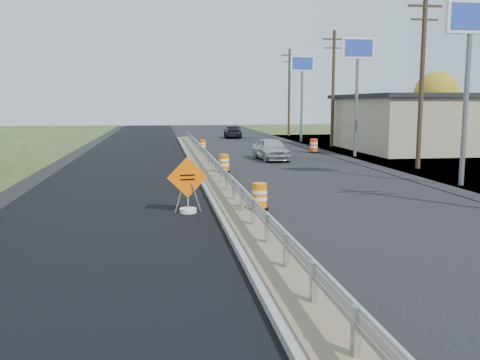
{
  "coord_description": "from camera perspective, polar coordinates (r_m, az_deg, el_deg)",
  "views": [
    {
      "loc": [
        -2.55,
        -18.5,
        3.61
      ],
      "look_at": [
        0.03,
        -1.31,
        1.1
      ],
      "focal_mm": 40.0,
      "sensor_mm": 36.0,
      "label": 1
    }
  ],
  "objects": [
    {
      "name": "utility_pole_nmid",
      "position": [
        44.78,
        9.91,
        9.79
      ],
      "size": [
        1.9,
        0.26,
        9.4
      ],
      "color": "#473523",
      "rests_on": "ground"
    },
    {
      "name": "retail_building_near",
      "position": [
        45.14,
        23.02,
        5.72
      ],
      "size": [
        18.5,
        12.5,
        4.27
      ],
      "color": "tan",
      "rests_on": "ground"
    },
    {
      "name": "barrel_median_mid",
      "position": [
        26.29,
        -1.71,
        1.77
      ],
      "size": [
        0.61,
        0.61,
        0.89
      ],
      "color": "black",
      "rests_on": "median"
    },
    {
      "name": "tree_far_yellow",
      "position": [
        59.76,
        20.25,
        8.61
      ],
      "size": [
        4.62,
        4.62,
        6.86
      ],
      "color": "#473523",
      "rests_on": "ground"
    },
    {
      "name": "caution_sign",
      "position": [
        17.71,
        -5.59,
        -2.02
      ],
      "size": [
        1.35,
        0.57,
        1.87
      ],
      "rotation": [
        0.0,
        0.0,
        0.17
      ],
      "color": "white",
      "rests_on": "ground"
    },
    {
      "name": "car_silver",
      "position": [
        34.1,
        3.34,
        3.32
      ],
      "size": [
        2.0,
        4.27,
        1.41
      ],
      "primitive_type": "imported",
      "rotation": [
        0.0,
        0.0,
        0.08
      ],
      "color": "silver",
      "rests_on": "ground"
    },
    {
      "name": "median",
      "position": [
        26.85,
        -3.01,
        0.72
      ],
      "size": [
        1.6,
        55.0,
        0.23
      ],
      "color": "gray",
      "rests_on": "ground"
    },
    {
      "name": "guardrail",
      "position": [
        27.76,
        -3.22,
        2.24
      ],
      "size": [
        0.1,
        46.15,
        0.72
      ],
      "color": "silver",
      "rests_on": "median"
    },
    {
      "name": "barrel_shoulder_mid",
      "position": [
        39.57,
        7.88,
        3.61
      ],
      "size": [
        0.69,
        0.69,
        1.01
      ],
      "color": "black",
      "rests_on": "ground"
    },
    {
      "name": "barrel_median_near",
      "position": [
        17.02,
        2.1,
        -1.83
      ],
      "size": [
        0.59,
        0.59,
        0.86
      ],
      "color": "black",
      "rests_on": "median"
    },
    {
      "name": "car_dark_far",
      "position": [
        55.99,
        -0.78,
        5.16
      ],
      "size": [
        2.1,
        4.45,
        1.26
      ],
      "primitive_type": "imported",
      "rotation": [
        0.0,
        0.0,
        3.06
      ],
      "color": "black",
      "rests_on": "ground"
    },
    {
      "name": "barrel_median_far",
      "position": [
        38.23,
        -4.0,
        3.69
      ],
      "size": [
        0.53,
        0.53,
        0.78
      ],
      "color": "black",
      "rests_on": "median"
    },
    {
      "name": "pylon_sign_south",
      "position": [
        25.31,
        23.32,
        14.07
      ],
      "size": [
        2.2,
        0.3,
        7.9
      ],
      "color": "slate",
      "rests_on": "ground"
    },
    {
      "name": "milled_overlay",
      "position": [
        28.78,
        -12.15,
        0.84
      ],
      "size": [
        7.2,
        120.0,
        0.01
      ],
      "primitive_type": "cube",
      "color": "black",
      "rests_on": "ground"
    },
    {
      "name": "ground",
      "position": [
        19.02,
        -0.67,
        -2.73
      ],
      "size": [
        140.0,
        140.0,
        0.0
      ],
      "primitive_type": "plane",
      "color": "black",
      "rests_on": "ground"
    },
    {
      "name": "pylon_sign_north",
      "position": [
        50.3,
        6.65,
        11.43
      ],
      "size": [
        2.2,
        0.3,
        7.9
      ],
      "color": "slate",
      "rests_on": "ground"
    },
    {
      "name": "pylon_sign_mid",
      "position": [
        36.99,
        12.45,
        12.47
      ],
      "size": [
        2.2,
        0.3,
        7.9
      ],
      "color": "slate",
      "rests_on": "ground"
    },
    {
      "name": "utility_pole_smid",
      "position": [
        30.91,
        18.83,
        10.24
      ],
      "size": [
        1.9,
        0.26,
        9.4
      ],
      "color": "#473523",
      "rests_on": "ground"
    },
    {
      "name": "utility_pole_north",
      "position": [
        59.2,
        5.27,
        9.47
      ],
      "size": [
        1.9,
        0.26,
        9.4
      ],
      "color": "#473523",
      "rests_on": "ground"
    }
  ]
}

